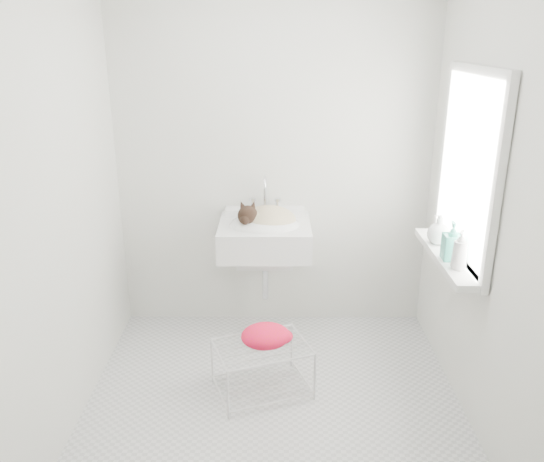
{
  "coord_description": "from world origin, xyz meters",
  "views": [
    {
      "loc": [
        0.0,
        -2.77,
        2.05
      ],
      "look_at": [
        -0.01,
        0.5,
        0.88
      ],
      "focal_mm": 36.39,
      "sensor_mm": 36.0,
      "label": 1
    }
  ],
  "objects_px": {
    "sink": "(265,223)",
    "bottle_c": "(438,243)",
    "wire_rack": "(262,369)",
    "bottle_a": "(458,269)",
    "bottle_b": "(450,259)",
    "cat": "(267,219)"
  },
  "relations": [
    {
      "from": "wire_rack",
      "to": "bottle_a",
      "type": "relative_size",
      "value": 2.83
    },
    {
      "from": "wire_rack",
      "to": "bottle_a",
      "type": "xyz_separation_m",
      "value": [
        1.07,
        -0.09,
        0.7
      ]
    },
    {
      "from": "bottle_a",
      "to": "bottle_c",
      "type": "distance_m",
      "value": 0.39
    },
    {
      "from": "bottle_b",
      "to": "bottle_c",
      "type": "xyz_separation_m",
      "value": [
        0.0,
        0.25,
        0.0
      ]
    },
    {
      "from": "cat",
      "to": "bottle_a",
      "type": "height_order",
      "value": "cat"
    },
    {
      "from": "sink",
      "to": "bottle_a",
      "type": "bearing_deg",
      "value": -35.77
    },
    {
      "from": "wire_rack",
      "to": "bottle_b",
      "type": "relative_size",
      "value": 2.4
    },
    {
      "from": "cat",
      "to": "bottle_c",
      "type": "distance_m",
      "value": 1.11
    },
    {
      "from": "sink",
      "to": "wire_rack",
      "type": "height_order",
      "value": "sink"
    },
    {
      "from": "sink",
      "to": "bottle_a",
      "type": "relative_size",
      "value": 3.29
    },
    {
      "from": "sink",
      "to": "wire_rack",
      "type": "relative_size",
      "value": 1.17
    },
    {
      "from": "bottle_a",
      "to": "cat",
      "type": "bearing_deg",
      "value": 144.46
    },
    {
      "from": "sink",
      "to": "cat",
      "type": "distance_m",
      "value": 0.04
    },
    {
      "from": "bottle_b",
      "to": "bottle_c",
      "type": "relative_size",
      "value": 1.23
    },
    {
      "from": "sink",
      "to": "wire_rack",
      "type": "distance_m",
      "value": 0.97
    },
    {
      "from": "sink",
      "to": "bottle_b",
      "type": "distance_m",
      "value": 1.23
    },
    {
      "from": "sink",
      "to": "bottle_c",
      "type": "distance_m",
      "value": 1.12
    },
    {
      "from": "bottle_c",
      "to": "wire_rack",
      "type": "bearing_deg",
      "value": -164.41
    },
    {
      "from": "bottle_a",
      "to": "bottle_b",
      "type": "relative_size",
      "value": 0.85
    },
    {
      "from": "sink",
      "to": "bottle_a",
      "type": "height_order",
      "value": "sink"
    },
    {
      "from": "bottle_a",
      "to": "bottle_c",
      "type": "relative_size",
      "value": 1.05
    },
    {
      "from": "sink",
      "to": "bottle_c",
      "type": "bearing_deg",
      "value": -19.42
    }
  ]
}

